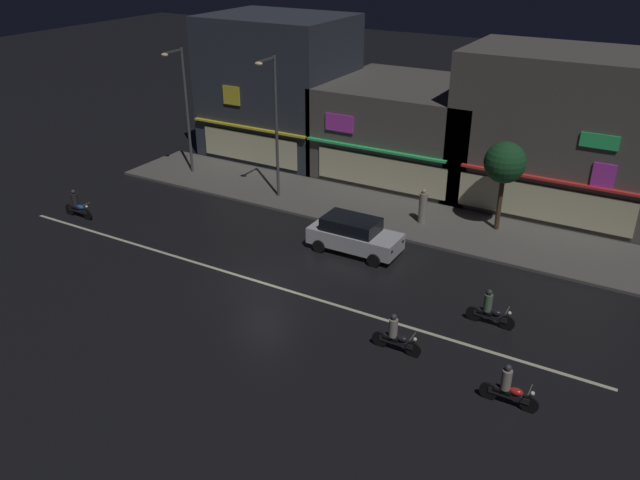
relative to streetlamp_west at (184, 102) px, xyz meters
name	(u,v)px	position (x,y,z in m)	size (l,w,h in m)	color
ground_plane	(262,283)	(11.43, -8.82, -4.50)	(140.00, 140.00, 0.00)	black
lane_divider_stripe	(262,283)	(11.43, -8.82, -4.49)	(28.43, 0.16, 0.01)	beige
sidewalk_far	(359,208)	(11.43, 0.44, -4.43)	(29.92, 4.96, 0.14)	#5B5954
storefront_left_block	(412,129)	(11.43, 7.30, -1.78)	(9.82, 8.94, 5.44)	#56514C
storefront_center_block	(279,87)	(2.45, 6.40, -0.07)	(8.71, 7.12, 8.86)	#2D333D
storefront_right_block	(566,132)	(20.41, 6.20, -0.38)	(10.79, 6.73, 8.24)	#56514C
streetlamp_west	(184,102)	(0.00, 0.00, 0.00)	(0.44, 1.64, 7.43)	#47494C
streetlamp_mid	(274,118)	(6.79, -0.67, 0.14)	(0.44, 1.64, 7.70)	#47494C
pedestrian_on_sidewalk	(423,207)	(15.12, 0.19, -3.53)	(0.41, 0.41, 1.81)	gray
street_tree	(505,163)	(18.65, 1.32, -0.91)	(2.01, 2.01, 4.50)	#473323
parked_car_near_kerb	(354,234)	(13.46, -4.20, -3.63)	(4.30, 1.98, 1.67)	silver
motorcycle_lead	(77,206)	(-0.88, -7.92, -3.87)	(1.90, 0.60, 1.52)	black
motorcycle_following	(490,310)	(20.77, -7.11, -3.87)	(1.90, 0.60, 1.52)	black
motorcycle_opposite_lane	(508,389)	(22.62, -11.33, -3.87)	(1.90, 0.60, 1.52)	black
motorcycle_trailing_far	(395,336)	(18.35, -10.46, -3.87)	(1.90, 0.60, 1.52)	black
traffic_cone	(372,236)	(13.73, -2.81, -4.22)	(0.36, 0.36, 0.55)	orange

